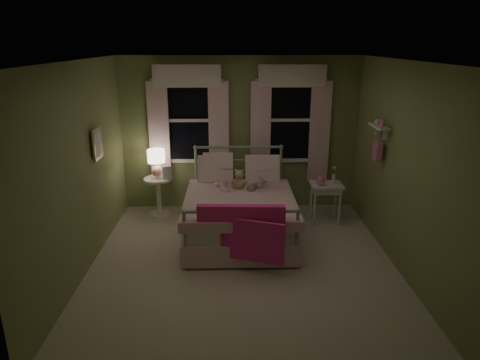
{
  "coord_description": "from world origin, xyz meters",
  "views": [
    {
      "loc": [
        -0.15,
        -5.05,
        2.82
      ],
      "look_at": [
        -0.03,
        0.52,
        1.0
      ],
      "focal_mm": 32.0,
      "sensor_mm": 36.0,
      "label": 1
    }
  ],
  "objects_px": {
    "child_left": "(221,169)",
    "nightstand_left": "(158,191)",
    "child_right": "(257,170)",
    "nightstand_right": "(326,190)",
    "teddy_bear": "(239,181)",
    "table_lamp": "(156,160)",
    "bed": "(239,213)"
  },
  "relations": [
    {
      "from": "child_right",
      "to": "table_lamp",
      "type": "height_order",
      "value": "child_right"
    },
    {
      "from": "child_right",
      "to": "nightstand_left",
      "type": "height_order",
      "value": "child_right"
    },
    {
      "from": "table_lamp",
      "to": "nightstand_right",
      "type": "distance_m",
      "value": 2.79
    },
    {
      "from": "child_left",
      "to": "nightstand_left",
      "type": "distance_m",
      "value": 1.26
    },
    {
      "from": "teddy_bear",
      "to": "nightstand_left",
      "type": "relative_size",
      "value": 0.48
    },
    {
      "from": "child_right",
      "to": "nightstand_right",
      "type": "bearing_deg",
      "value": -151.75
    },
    {
      "from": "bed",
      "to": "nightstand_right",
      "type": "xyz_separation_m",
      "value": [
        1.4,
        0.51,
        0.17
      ]
    },
    {
      "from": "bed",
      "to": "teddy_bear",
      "type": "relative_size",
      "value": 6.5
    },
    {
      "from": "child_left",
      "to": "teddy_bear",
      "type": "relative_size",
      "value": 2.34
    },
    {
      "from": "bed",
      "to": "nightstand_left",
      "type": "distance_m",
      "value": 1.6
    },
    {
      "from": "bed",
      "to": "table_lamp",
      "type": "height_order",
      "value": "bed"
    },
    {
      "from": "bed",
      "to": "child_left",
      "type": "relative_size",
      "value": 2.79
    },
    {
      "from": "bed",
      "to": "nightstand_left",
      "type": "bearing_deg",
      "value": 147.1
    },
    {
      "from": "nightstand_left",
      "to": "table_lamp",
      "type": "height_order",
      "value": "table_lamp"
    },
    {
      "from": "nightstand_left",
      "to": "table_lamp",
      "type": "bearing_deg",
      "value": -63.43
    },
    {
      "from": "nightstand_left",
      "to": "table_lamp",
      "type": "xyz_separation_m",
      "value": [
        0.0,
        -0.0,
        0.54
      ]
    },
    {
      "from": "table_lamp",
      "to": "teddy_bear",
      "type": "bearing_deg",
      "value": -23.76
    },
    {
      "from": "bed",
      "to": "child_right",
      "type": "relative_size",
      "value": 2.93
    },
    {
      "from": "child_left",
      "to": "table_lamp",
      "type": "distance_m",
      "value": 1.15
    },
    {
      "from": "table_lamp",
      "to": "child_left",
      "type": "bearing_deg",
      "value": -22.16
    },
    {
      "from": "bed",
      "to": "nightstand_left",
      "type": "xyz_separation_m",
      "value": [
        -1.34,
        0.87,
        0.04
      ]
    },
    {
      "from": "nightstand_left",
      "to": "nightstand_right",
      "type": "bearing_deg",
      "value": -7.44
    },
    {
      "from": "teddy_bear",
      "to": "table_lamp",
      "type": "distance_m",
      "value": 1.48
    },
    {
      "from": "child_left",
      "to": "child_right",
      "type": "height_order",
      "value": "child_left"
    },
    {
      "from": "table_lamp",
      "to": "nightstand_right",
      "type": "relative_size",
      "value": 0.72
    },
    {
      "from": "child_right",
      "to": "bed",
      "type": "bearing_deg",
      "value": 80.97
    },
    {
      "from": "child_right",
      "to": "table_lamp",
      "type": "distance_m",
      "value": 1.68
    },
    {
      "from": "child_left",
      "to": "nightstand_right",
      "type": "xyz_separation_m",
      "value": [
        1.68,
        0.08,
        -0.38
      ]
    },
    {
      "from": "child_left",
      "to": "nightstand_left",
      "type": "height_order",
      "value": "child_left"
    },
    {
      "from": "child_left",
      "to": "child_right",
      "type": "relative_size",
      "value": 1.05
    },
    {
      "from": "child_right",
      "to": "nightstand_right",
      "type": "height_order",
      "value": "child_right"
    },
    {
      "from": "nightstand_left",
      "to": "teddy_bear",
      "type": "bearing_deg",
      "value": -23.76
    }
  ]
}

